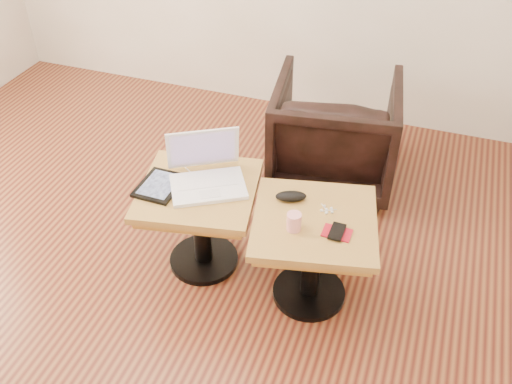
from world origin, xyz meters
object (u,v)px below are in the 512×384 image
(side_table_right, at_px, (313,239))
(striped_cup, at_px, (294,222))
(side_table_left, at_px, (200,207))
(laptop, at_px, (206,174))
(armchair, at_px, (334,133))

(side_table_right, relative_size, striped_cup, 7.87)
(side_table_left, relative_size, side_table_right, 0.98)
(laptop, height_order, striped_cup, laptop)
(striped_cup, bearing_deg, laptop, 159.44)
(side_table_left, distance_m, armchair, 1.11)
(side_table_right, distance_m, laptop, 0.63)
(side_table_right, bearing_deg, striped_cup, -139.03)
(laptop, relative_size, armchair, 0.62)
(laptop, bearing_deg, armchair, 33.71)
(armchair, bearing_deg, striped_cup, 85.06)
(side_table_left, xyz_separation_m, armchair, (0.48, 1.00, -0.04))
(laptop, distance_m, armchair, 1.07)
(laptop, xyz_separation_m, striped_cup, (0.52, -0.19, -0.01))
(side_table_left, bearing_deg, armchair, 53.59)
(laptop, bearing_deg, side_table_right, -39.44)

